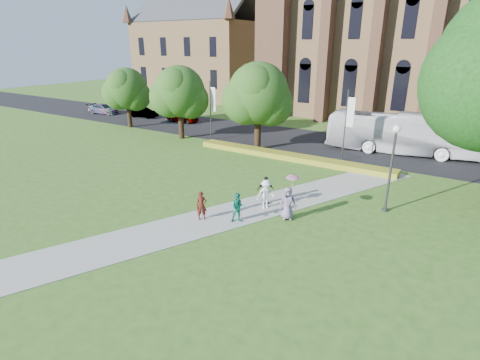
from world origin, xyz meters
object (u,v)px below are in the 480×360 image
Objects in this scene: tour_coach at (401,133)px; pedestrian_0 at (202,206)px; streetlamp at (392,158)px; car_0 at (182,116)px; car_1 at (143,112)px; car_2 at (104,109)px.

pedestrian_0 is (-6.69, -20.78, -0.96)m from tour_coach.
car_0 is at bearing 153.19° from streetlamp.
pedestrian_0 is at bearing -138.82° from car_0.
pedestrian_0 is at bearing -135.16° from car_1.
streetlamp is at bearing -4.47° from pedestrian_0.
car_1 is 7.03m from car_2.
tour_coach is 2.78× the size of car_2.
car_0 is at bearing -93.07° from car_1.
car_2 is (-13.52, -1.44, -0.05)m from car_0.
car_2 is (-39.84, -1.08, -1.14)m from tour_coach.
streetlamp is 43.70m from car_2.
car_2 reaches higher than car_1.
car_2 is (-41.70, 12.80, -2.60)m from streetlamp.
pedestrian_0 is (26.19, -20.72, 0.20)m from car_1.
car_2 is at bearing 105.90° from pedestrian_0.
car_0 is 28.85m from pedestrian_0.
streetlamp is 1.22× the size of car_0.
streetlamp is 1.31× the size of car_1.
streetlamp reaches higher than car_0.
car_1 is at bearing 98.28° from pedestrian_0.
tour_coach is 39.87m from car_2.
streetlamp reaches higher than pedestrian_0.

